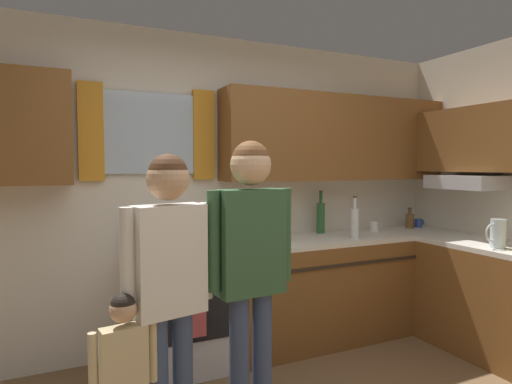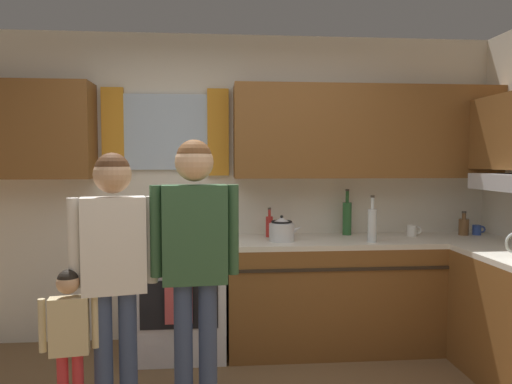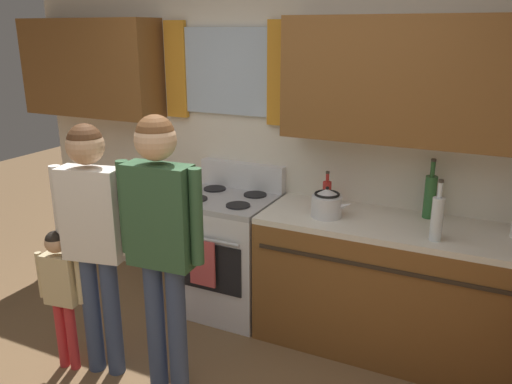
{
  "view_description": "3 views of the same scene",
  "coord_description": "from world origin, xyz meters",
  "px_view_note": "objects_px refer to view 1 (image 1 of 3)",
  "views": [
    {
      "loc": [
        -1.17,
        -1.58,
        1.52
      ],
      "look_at": [
        0.03,
        1.02,
        1.35
      ],
      "focal_mm": 30.06,
      "sensor_mm": 36.0,
      "label": 1
    },
    {
      "loc": [
        -0.1,
        -2.25,
        1.54
      ],
      "look_at": [
        0.15,
        0.71,
        1.34
      ],
      "focal_mm": 33.5,
      "sensor_mm": 36.0,
      "label": 2
    },
    {
      "loc": [
        1.4,
        -1.61,
        2.07
      ],
      "look_at": [
        0.11,
        1.06,
        1.14
      ],
      "focal_mm": 36.44,
      "sensor_mm": 36.0,
      "label": 3
    }
  ],
  "objects_px": {
    "bottle_sauce_red": "(257,228)",
    "mug_cobalt_blue": "(419,223)",
    "bottle_squat_brown": "(410,220)",
    "small_child": "(124,367)",
    "stovetop_kettle": "(276,231)",
    "mug_ceramic_white": "(375,226)",
    "stove_oven": "(179,306)",
    "bottle_wine_green": "(321,217)",
    "adult_in_plaid": "(251,253)",
    "water_pitcher": "(497,234)",
    "bottle_tall_clear": "(355,222)",
    "adult_holding_child": "(169,271)"
  },
  "relations": [
    {
      "from": "bottle_sauce_red",
      "to": "stovetop_kettle",
      "type": "height_order",
      "value": "bottle_sauce_red"
    },
    {
      "from": "mug_cobalt_blue",
      "to": "stovetop_kettle",
      "type": "height_order",
      "value": "stovetop_kettle"
    },
    {
      "from": "adult_holding_child",
      "to": "small_child",
      "type": "xyz_separation_m",
      "value": [
        -0.24,
        -0.08,
        -0.41
      ]
    },
    {
      "from": "small_child",
      "to": "adult_holding_child",
      "type": "bearing_deg",
      "value": 18.72
    },
    {
      "from": "mug_cobalt_blue",
      "to": "water_pitcher",
      "type": "height_order",
      "value": "water_pitcher"
    },
    {
      "from": "bottle_sauce_red",
      "to": "stovetop_kettle",
      "type": "distance_m",
      "value": 0.23
    },
    {
      "from": "bottle_sauce_red",
      "to": "mug_ceramic_white",
      "type": "bearing_deg",
      "value": -3.45
    },
    {
      "from": "stove_oven",
      "to": "mug_ceramic_white",
      "type": "distance_m",
      "value": 1.99
    },
    {
      "from": "adult_in_plaid",
      "to": "stove_oven",
      "type": "bearing_deg",
      "value": 98.43
    },
    {
      "from": "water_pitcher",
      "to": "adult_in_plaid",
      "type": "distance_m",
      "value": 2.06
    },
    {
      "from": "bottle_squat_brown",
      "to": "adult_holding_child",
      "type": "xyz_separation_m",
      "value": [
        -2.7,
        -1.13,
        0.02
      ]
    },
    {
      "from": "bottle_tall_clear",
      "to": "bottle_sauce_red",
      "type": "bearing_deg",
      "value": 156.92
    },
    {
      "from": "stove_oven",
      "to": "small_child",
      "type": "height_order",
      "value": "stove_oven"
    },
    {
      "from": "bottle_tall_clear",
      "to": "water_pitcher",
      "type": "xyz_separation_m",
      "value": [
        0.72,
        -0.8,
        -0.03
      ]
    },
    {
      "from": "bottle_sauce_red",
      "to": "adult_in_plaid",
      "type": "height_order",
      "value": "adult_in_plaid"
    },
    {
      "from": "mug_cobalt_blue",
      "to": "water_pitcher",
      "type": "relative_size",
      "value": 0.52
    },
    {
      "from": "bottle_squat_brown",
      "to": "adult_in_plaid",
      "type": "bearing_deg",
      "value": -153.8
    },
    {
      "from": "mug_ceramic_white",
      "to": "bottle_squat_brown",
      "type": "bearing_deg",
      "value": 3.17
    },
    {
      "from": "water_pitcher",
      "to": "adult_in_plaid",
      "type": "relative_size",
      "value": 0.13
    },
    {
      "from": "stove_oven",
      "to": "bottle_wine_green",
      "type": "distance_m",
      "value": 1.53
    },
    {
      "from": "water_pitcher",
      "to": "small_child",
      "type": "height_order",
      "value": "water_pitcher"
    },
    {
      "from": "stovetop_kettle",
      "to": "adult_holding_child",
      "type": "height_order",
      "value": "adult_holding_child"
    },
    {
      "from": "bottle_tall_clear",
      "to": "adult_holding_child",
      "type": "height_order",
      "value": "adult_holding_child"
    },
    {
      "from": "stove_oven",
      "to": "bottle_tall_clear",
      "type": "height_order",
      "value": "bottle_tall_clear"
    },
    {
      "from": "bottle_squat_brown",
      "to": "small_child",
      "type": "relative_size",
      "value": 0.22
    },
    {
      "from": "stove_oven",
      "to": "adult_holding_child",
      "type": "relative_size",
      "value": 0.7
    },
    {
      "from": "mug_cobalt_blue",
      "to": "adult_in_plaid",
      "type": "distance_m",
      "value": 2.61
    },
    {
      "from": "bottle_wine_green",
      "to": "small_child",
      "type": "distance_m",
      "value": 2.39
    },
    {
      "from": "mug_cobalt_blue",
      "to": "stovetop_kettle",
      "type": "relative_size",
      "value": 0.42
    },
    {
      "from": "bottle_sauce_red",
      "to": "mug_cobalt_blue",
      "type": "bearing_deg",
      "value": -1.45
    },
    {
      "from": "stovetop_kettle",
      "to": "small_child",
      "type": "xyz_separation_m",
      "value": [
        -1.34,
        -1.04,
        -0.41
      ]
    },
    {
      "from": "stovetop_kettle",
      "to": "small_child",
      "type": "height_order",
      "value": "stovetop_kettle"
    },
    {
      "from": "stovetop_kettle",
      "to": "mug_ceramic_white",
      "type": "bearing_deg",
      "value": 7.4
    },
    {
      "from": "bottle_tall_clear",
      "to": "small_child",
      "type": "relative_size",
      "value": 0.39
    },
    {
      "from": "adult_holding_child",
      "to": "bottle_tall_clear",
      "type": "bearing_deg",
      "value": 25.29
    },
    {
      "from": "mug_ceramic_white",
      "to": "stovetop_kettle",
      "type": "distance_m",
      "value": 1.14
    },
    {
      "from": "bottle_squat_brown",
      "to": "bottle_wine_green",
      "type": "xyz_separation_m",
      "value": [
        -0.99,
        0.1,
        0.07
      ]
    },
    {
      "from": "bottle_tall_clear",
      "to": "mug_cobalt_blue",
      "type": "height_order",
      "value": "bottle_tall_clear"
    },
    {
      "from": "mug_cobalt_blue",
      "to": "adult_in_plaid",
      "type": "relative_size",
      "value": 0.07
    },
    {
      "from": "bottle_wine_green",
      "to": "mug_ceramic_white",
      "type": "xyz_separation_m",
      "value": [
        0.53,
        -0.12,
        -0.1
      ]
    },
    {
      "from": "bottle_sauce_red",
      "to": "stovetop_kettle",
      "type": "bearing_deg",
      "value": -71.38
    },
    {
      "from": "stove_oven",
      "to": "mug_cobalt_blue",
      "type": "relative_size",
      "value": 9.58
    },
    {
      "from": "bottle_tall_clear",
      "to": "adult_in_plaid",
      "type": "bearing_deg",
      "value": -148.53
    },
    {
      "from": "bottle_squat_brown",
      "to": "water_pitcher",
      "type": "xyz_separation_m",
      "value": [
        -0.18,
        -1.08,
        0.03
      ]
    },
    {
      "from": "mug_cobalt_blue",
      "to": "small_child",
      "type": "distance_m",
      "value": 3.31
    },
    {
      "from": "bottle_tall_clear",
      "to": "small_child",
      "type": "distance_m",
      "value": 2.28
    },
    {
      "from": "stove_oven",
      "to": "water_pitcher",
      "type": "distance_m",
      "value": 2.47
    },
    {
      "from": "bottle_sauce_red",
      "to": "mug_cobalt_blue",
      "type": "height_order",
      "value": "bottle_sauce_red"
    },
    {
      "from": "bottle_tall_clear",
      "to": "stovetop_kettle",
      "type": "height_order",
      "value": "bottle_tall_clear"
    },
    {
      "from": "mug_ceramic_white",
      "to": "small_child",
      "type": "xyz_separation_m",
      "value": [
        -2.47,
        -1.19,
        -0.36
      ]
    }
  ]
}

